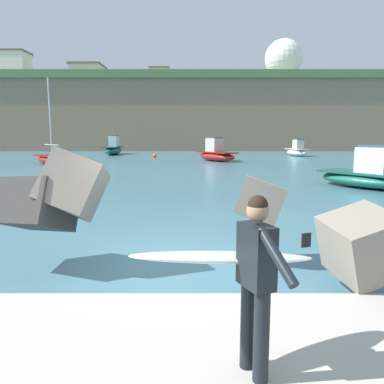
{
  "coord_description": "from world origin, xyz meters",
  "views": [
    {
      "loc": [
        0.54,
        -7.01,
        2.56
      ],
      "look_at": [
        0.57,
        0.5,
        1.4
      ],
      "focal_mm": 34.87,
      "sensor_mm": 36.0,
      "label": 1
    }
  ],
  "objects": [
    {
      "name": "ground_plane",
      "position": [
        0.0,
        0.0,
        0.0
      ],
      "size": [
        400.0,
        400.0,
        0.0
      ],
      "primitive_type": "plane",
      "color": "#42707F"
    },
    {
      "name": "breakwater_jetty",
      "position": [
        -1.47,
        0.56,
        1.16
      ],
      "size": [
        30.49,
        5.93,
        2.71
      ],
      "color": "gray",
      "rests_on": "ground"
    },
    {
      "name": "surfer_with_board",
      "position": [
        1.07,
        -3.58,
        1.28
      ],
      "size": [
        2.06,
        1.46,
        1.78
      ],
      "color": "black",
      "rests_on": "walkway_path"
    },
    {
      "name": "boat_near_left",
      "position": [
        2.88,
        29.23,
        0.71
      ],
      "size": [
        4.24,
        5.48,
        2.3
      ],
      "color": "maroon",
      "rests_on": "ground"
    },
    {
      "name": "boat_near_centre",
      "position": [
        13.08,
        37.69,
        0.64
      ],
      "size": [
        2.27,
        4.33,
        2.06
      ],
      "color": "white",
      "rests_on": "ground"
    },
    {
      "name": "boat_near_right",
      "position": [
        -9.56,
        41.2,
        0.77
      ],
      "size": [
        1.86,
        6.34,
        2.47
      ],
      "color": "#1E6656",
      "rests_on": "ground"
    },
    {
      "name": "boat_mid_left",
      "position": [
        -11.51,
        25.56,
        0.45
      ],
      "size": [
        5.19,
        5.52,
        7.38
      ],
      "color": "maroon",
      "rests_on": "ground"
    },
    {
      "name": "boat_mid_centre",
      "position": [
        9.09,
        10.87,
        0.63
      ],
      "size": [
        4.52,
        5.16,
        2.08
      ],
      "color": "#1E6656",
      "rests_on": "ground"
    },
    {
      "name": "mooring_buoy_inner",
      "position": [
        9.62,
        10.67,
        0.22
      ],
      "size": [
        0.44,
        0.44,
        0.44
      ],
      "color": "yellow",
      "rests_on": "ground"
    },
    {
      "name": "mooring_buoy_middle",
      "position": [
        -3.61,
        34.57,
        0.22
      ],
      "size": [
        0.44,
        0.44,
        0.44
      ],
      "color": "#E54C1E",
      "rests_on": "ground"
    },
    {
      "name": "headland_bluff",
      "position": [
        -9.96,
        71.91,
        6.08
      ],
      "size": [
        91.44,
        43.52,
        12.12
      ],
      "color": "#847056",
      "rests_on": "ground"
    },
    {
      "name": "radar_dome",
      "position": [
        20.95,
        79.35,
        18.42
      ],
      "size": [
        8.35,
        8.35,
        11.37
      ],
      "color": "silver",
      "rests_on": "headland_bluff"
    },
    {
      "name": "station_building_west",
      "position": [
        -6.48,
        77.23,
        14.48
      ],
      "size": [
        4.29,
        5.3,
        4.69
      ],
      "color": "beige",
      "rests_on": "headland_bluff"
    },
    {
      "name": "station_building_central",
      "position": [
        -20.61,
        71.64,
        14.33
      ],
      "size": [
        6.37,
        7.3,
        4.39
      ],
      "color": "beige",
      "rests_on": "headland_bluff"
    },
    {
      "name": "station_building_east",
      "position": [
        -33.7,
        65.75,
        15.02
      ],
      "size": [
        7.14,
        4.87,
        5.79
      ],
      "color": "silver",
      "rests_on": "headland_bluff"
    },
    {
      "name": "station_building_annex",
      "position": [
        -34.61,
        69.6,
        15.25
      ],
      "size": [
        4.84,
        6.98,
        6.24
      ],
      "color": "beige",
      "rests_on": "headland_bluff"
    }
  ]
}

